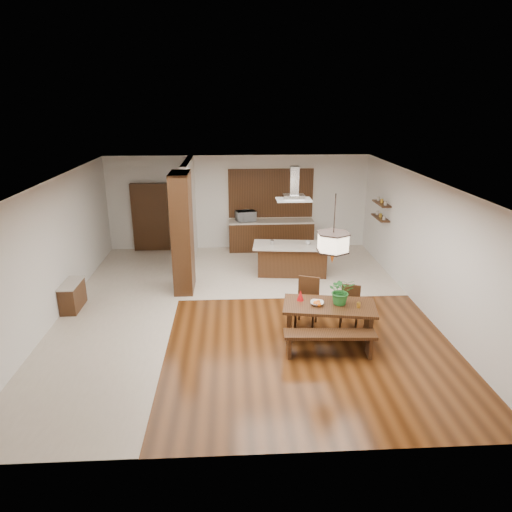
{
  "coord_description": "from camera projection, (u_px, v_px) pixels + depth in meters",
  "views": [
    {
      "loc": [
        -0.22,
        -9.37,
        4.48
      ],
      "look_at": [
        0.3,
        0.0,
        1.25
      ],
      "focal_mm": 32.0,
      "sensor_mm": 36.0,
      "label": 1
    }
  ],
  "objects": [
    {
      "name": "room_shell",
      "position": [
        242.0,
        220.0,
        9.65
      ],
      "size": [
        9.0,
        9.04,
        2.92
      ],
      "color": "#3B1D0A",
      "rests_on": "ground"
    },
    {
      "name": "tile_hallway",
      "position": [
        120.0,
        311.0,
        10.17
      ],
      "size": [
        2.5,
        9.0,
        0.01
      ],
      "primitive_type": "cube",
      "color": "beige",
      "rests_on": "ground"
    },
    {
      "name": "tile_kitchen",
      "position": [
        285.0,
        268.0,
        12.74
      ],
      "size": [
        5.5,
        4.0,
        0.01
      ],
      "primitive_type": "cube",
      "color": "beige",
      "rests_on": "ground"
    },
    {
      "name": "soffit_band",
      "position": [
        241.0,
        181.0,
        9.38
      ],
      "size": [
        8.0,
        9.0,
        0.02
      ],
      "primitive_type": "cube",
      "color": "#3A1D0E",
      "rests_on": "room_shell"
    },
    {
      "name": "partition_pier",
      "position": [
        182.0,
        233.0,
        10.91
      ],
      "size": [
        0.45,
        1.0,
        2.9
      ],
      "primitive_type": "cube",
      "color": "black",
      "rests_on": "ground"
    },
    {
      "name": "partition_stub",
      "position": [
        190.0,
        213.0,
        12.89
      ],
      "size": [
        0.18,
        2.4,
        2.9
      ],
      "primitive_type": "cube",
      "color": "silver",
      "rests_on": "ground"
    },
    {
      "name": "hallway_console",
      "position": [
        73.0,
        296.0,
        10.21
      ],
      "size": [
        0.37,
        0.88,
        0.63
      ],
      "primitive_type": "cube",
      "color": "black",
      "rests_on": "ground"
    },
    {
      "name": "hallway_doorway",
      "position": [
        151.0,
        217.0,
        13.99
      ],
      "size": [
        1.1,
        0.2,
        2.1
      ],
      "primitive_type": "cube",
      "color": "black",
      "rests_on": "ground"
    },
    {
      "name": "rear_counter",
      "position": [
        271.0,
        235.0,
        14.18
      ],
      "size": [
        2.6,
        0.62,
        0.95
      ],
      "color": "black",
      "rests_on": "ground"
    },
    {
      "name": "kitchen_window",
      "position": [
        271.0,
        193.0,
        14.01
      ],
      "size": [
        2.6,
        0.08,
        1.5
      ],
      "primitive_type": "cube",
      "color": "#A56B31",
      "rests_on": "room_shell"
    },
    {
      "name": "shelf_lower",
      "position": [
        380.0,
        218.0,
        12.52
      ],
      "size": [
        0.26,
        0.9,
        0.04
      ],
      "primitive_type": "cube",
      "color": "black",
      "rests_on": "room_shell"
    },
    {
      "name": "shelf_upper",
      "position": [
        382.0,
        203.0,
        12.39
      ],
      "size": [
        0.26,
        0.9,
        0.04
      ],
      "primitive_type": "cube",
      "color": "black",
      "rests_on": "room_shell"
    },
    {
      "name": "dining_table",
      "position": [
        329.0,
        314.0,
        8.85
      ],
      "size": [
        1.89,
        1.17,
        0.73
      ],
      "rotation": [
        0.0,
        0.0,
        -0.17
      ],
      "color": "black",
      "rests_on": "ground"
    },
    {
      "name": "dining_bench",
      "position": [
        329.0,
        344.0,
        8.35
      ],
      "size": [
        1.69,
        0.46,
        0.47
      ],
      "primitive_type": null,
      "rotation": [
        0.0,
        0.0,
        -0.06
      ],
      "color": "black",
      "rests_on": "ground"
    },
    {
      "name": "dining_chair_left",
      "position": [
        306.0,
        303.0,
        9.41
      ],
      "size": [
        0.58,
        0.58,
        1.01
      ],
      "primitive_type": null,
      "rotation": [
        0.0,
        0.0,
        -0.36
      ],
      "color": "black",
      "rests_on": "ground"
    },
    {
      "name": "dining_chair_right",
      "position": [
        349.0,
        308.0,
        9.34
      ],
      "size": [
        0.49,
        0.49,
        0.88
      ],
      "primitive_type": null,
      "rotation": [
        0.0,
        0.0,
        -0.32
      ],
      "color": "black",
      "rests_on": "ground"
    },
    {
      "name": "pendant_lantern",
      "position": [
        334.0,
        229.0,
        8.29
      ],
      "size": [
        0.64,
        0.64,
        1.31
      ],
      "primitive_type": null,
      "color": "beige",
      "rests_on": "room_shell"
    },
    {
      "name": "foliage_plant",
      "position": [
        341.0,
        291.0,
        8.73
      ],
      "size": [
        0.52,
        0.45,
        0.55
      ],
      "primitive_type": "imported",
      "rotation": [
        0.0,
        0.0,
        -0.06
      ],
      "color": "#25702A",
      "rests_on": "dining_table"
    },
    {
      "name": "fruit_bowl",
      "position": [
        317.0,
        303.0,
        8.78
      ],
      "size": [
        0.31,
        0.31,
        0.06
      ],
      "primitive_type": "imported",
      "rotation": [
        0.0,
        0.0,
        -0.23
      ],
      "color": "beige",
      "rests_on": "dining_table"
    },
    {
      "name": "napkin_cone",
      "position": [
        300.0,
        295.0,
        8.94
      ],
      "size": [
        0.17,
        0.17,
        0.21
      ],
      "primitive_type": "cone",
      "rotation": [
        0.0,
        0.0,
        -0.29
      ],
      "color": "red",
      "rests_on": "dining_table"
    },
    {
      "name": "gold_ornament",
      "position": [
        359.0,
        305.0,
        8.65
      ],
      "size": [
        0.07,
        0.07,
        0.1
      ],
      "primitive_type": "cylinder",
      "rotation": [
        0.0,
        0.0,
        -0.02
      ],
      "color": "gold",
      "rests_on": "dining_table"
    },
    {
      "name": "kitchen_island",
      "position": [
        292.0,
        259.0,
        12.18
      ],
      "size": [
        2.15,
        1.12,
        0.85
      ],
      "rotation": [
        0.0,
        0.0,
        -0.11
      ],
      "color": "black",
      "rests_on": "ground"
    },
    {
      "name": "range_hood",
      "position": [
        294.0,
        184.0,
        11.53
      ],
      "size": [
        0.9,
        0.55,
        0.87
      ],
      "primitive_type": null,
      "color": "silver",
      "rests_on": "room_shell"
    },
    {
      "name": "island_cup",
      "position": [
        308.0,
        243.0,
        11.99
      ],
      "size": [
        0.15,
        0.15,
        0.1
      ],
      "primitive_type": "imported",
      "rotation": [
        0.0,
        0.0,
        -0.21
      ],
      "color": "silver",
      "rests_on": "kitchen_island"
    },
    {
      "name": "microwave",
      "position": [
        246.0,
        216.0,
        13.91
      ],
      "size": [
        0.66,
        0.55,
        0.32
      ],
      "primitive_type": "imported",
      "rotation": [
        0.0,
        0.0,
        0.31
      ],
      "color": "#B7BABE",
      "rests_on": "rear_counter"
    }
  ]
}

